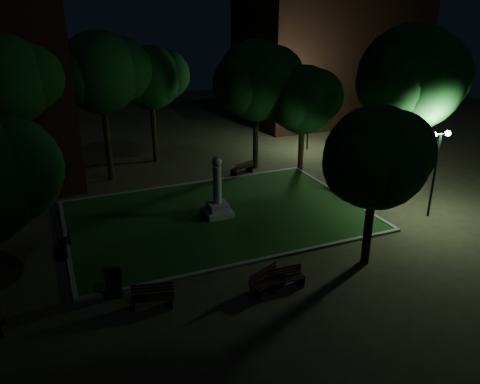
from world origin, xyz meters
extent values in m
plane|color=#413926|center=(0.00, 0.00, 0.00)|extent=(80.00, 80.00, 0.00)
cube|color=#1D3F16|center=(0.00, 2.00, 0.04)|extent=(15.00, 10.00, 0.08)
cube|color=slate|center=(0.00, -3.10, 0.06)|extent=(15.40, 0.20, 0.12)
cube|color=slate|center=(0.00, 7.10, 0.06)|extent=(15.40, 0.20, 0.12)
cube|color=slate|center=(-7.60, 2.00, 0.06)|extent=(0.20, 10.00, 0.12)
cube|color=slate|center=(7.60, 2.00, 0.06)|extent=(0.20, 10.00, 0.12)
cube|color=gray|center=(0.00, 2.00, 0.23)|extent=(1.40, 1.40, 0.30)
cube|color=gray|center=(0.00, 2.00, 0.58)|extent=(1.00, 1.00, 0.40)
cylinder|color=gray|center=(0.00, 2.00, 1.78)|extent=(0.44, 0.44, 2.00)
sphere|color=gray|center=(0.00, 2.00, 3.03)|extent=(0.50, 0.50, 0.50)
cube|color=#4B2317|center=(18.00, 20.00, 6.00)|extent=(16.00, 10.00, 12.00)
sphere|color=#154B19|center=(-9.06, -3.26, 5.49)|extent=(3.54, 3.54, 3.54)
cylinder|color=black|center=(-4.32, 9.97, 2.63)|extent=(0.36, 0.36, 5.27)
sphere|color=#154B19|center=(-4.32, 9.97, 6.71)|extent=(4.82, 4.82, 4.82)
sphere|color=#154B19|center=(-3.11, 10.17, 6.81)|extent=(3.86, 3.86, 3.86)
sphere|color=#154B19|center=(-5.28, 9.67, 6.61)|extent=(3.62, 3.62, 3.62)
cylinder|color=black|center=(5.16, 8.51, 2.17)|extent=(0.36, 0.36, 4.33)
sphere|color=#154B19|center=(5.16, 8.51, 5.89)|extent=(5.20, 5.20, 5.20)
sphere|color=#154B19|center=(6.46, 8.71, 5.99)|extent=(4.16, 4.16, 4.16)
sphere|color=#154B19|center=(4.12, 8.21, 5.79)|extent=(3.90, 3.90, 3.90)
cylinder|color=black|center=(7.82, 7.01, 1.71)|extent=(0.36, 0.36, 3.41)
sphere|color=#154B19|center=(7.82, 7.01, 4.74)|extent=(4.43, 4.43, 4.43)
sphere|color=#154B19|center=(8.93, 7.21, 4.84)|extent=(3.54, 3.54, 3.54)
sphere|color=#154B19|center=(6.94, 6.71, 4.64)|extent=(3.32, 3.32, 3.32)
cylinder|color=black|center=(10.66, 0.71, 2.53)|extent=(0.36, 0.36, 5.05)
sphere|color=#154B19|center=(10.66, 0.71, 6.76)|extent=(5.71, 5.71, 5.71)
sphere|color=#154B19|center=(12.09, 0.91, 6.86)|extent=(4.56, 4.56, 4.56)
sphere|color=#154B19|center=(9.52, 0.41, 6.66)|extent=(4.28, 4.28, 4.28)
cylinder|color=black|center=(4.20, -4.96, 1.76)|extent=(0.36, 0.36, 3.51)
sphere|color=#154B19|center=(4.20, -4.96, 4.77)|extent=(4.19, 4.19, 4.19)
sphere|color=#154B19|center=(5.25, -4.76, 4.87)|extent=(3.35, 3.35, 3.35)
sphere|color=#154B19|center=(3.37, -5.26, 4.67)|extent=(3.14, 3.14, 3.14)
cylinder|color=black|center=(-9.40, 8.88, 2.61)|extent=(0.36, 0.36, 5.21)
sphere|color=#154B19|center=(-9.40, 8.88, 6.76)|extent=(5.17, 5.17, 5.17)
sphere|color=#154B19|center=(-8.11, 9.08, 6.86)|extent=(4.13, 4.13, 4.13)
cylinder|color=black|center=(-0.79, 12.60, 2.31)|extent=(0.36, 0.36, 4.61)
sphere|color=#154B19|center=(-0.79, 12.60, 5.88)|extent=(4.24, 4.24, 4.24)
sphere|color=#154B19|center=(0.27, 12.80, 5.98)|extent=(3.39, 3.39, 3.39)
sphere|color=#154B19|center=(-1.64, 12.30, 5.78)|extent=(3.18, 3.18, 3.18)
cylinder|color=black|center=(10.29, -2.27, 2.23)|extent=(0.12, 0.12, 4.45)
cylinder|color=black|center=(10.29, -2.27, 4.45)|extent=(0.90, 0.08, 0.08)
sphere|color=#D8FFD8|center=(9.84, -2.27, 4.45)|extent=(0.28, 0.28, 0.28)
sphere|color=#D8FFD8|center=(10.74, -2.27, 4.45)|extent=(0.28, 0.28, 0.28)
cylinder|color=black|center=(10.67, 10.92, 2.12)|extent=(0.12, 0.12, 4.24)
cylinder|color=black|center=(10.67, 10.92, 4.24)|extent=(0.90, 0.08, 0.08)
sphere|color=#D8FFD8|center=(10.22, 10.92, 4.24)|extent=(0.28, 0.28, 0.28)
sphere|color=#D8FFD8|center=(11.12, 10.92, 4.24)|extent=(0.28, 0.28, 0.28)
cube|color=black|center=(-1.27, -5.58, 0.22)|extent=(0.28, 0.53, 0.44)
cube|color=black|center=(0.02, -5.00, 0.22)|extent=(0.28, 0.53, 0.44)
cube|color=black|center=(-0.54, -5.49, 0.45)|extent=(1.51, 0.74, 0.04)
cube|color=black|center=(-0.59, -5.36, 0.45)|extent=(1.51, 0.74, 0.04)
cube|color=black|center=(-0.65, -5.23, 0.45)|extent=(1.51, 0.74, 0.04)
cube|color=black|center=(-0.71, -5.11, 0.45)|extent=(1.51, 0.74, 0.04)
cube|color=black|center=(-0.73, -5.05, 0.55)|extent=(1.50, 0.71, 0.10)
cube|color=black|center=(-0.73, -5.05, 0.69)|extent=(1.50, 0.71, 0.10)
cube|color=black|center=(-0.73, -5.05, 0.84)|extent=(1.50, 0.71, 0.10)
cube|color=black|center=(-0.45, -5.33, 0.20)|extent=(0.07, 0.50, 0.40)
cube|color=black|center=(0.82, -5.37, 0.20)|extent=(0.07, 0.50, 0.40)
cube|color=black|center=(0.18, -5.55, 0.41)|extent=(1.45, 0.13, 0.04)
cube|color=black|center=(0.18, -5.42, 0.41)|extent=(1.45, 0.13, 0.04)
cube|color=black|center=(0.18, -5.30, 0.41)|extent=(1.45, 0.13, 0.04)
cube|color=black|center=(0.19, -5.17, 0.41)|extent=(1.45, 0.13, 0.04)
cube|color=black|center=(0.19, -5.12, 0.50)|extent=(1.45, 0.10, 0.09)
cube|color=black|center=(0.19, -5.12, 0.63)|extent=(1.45, 0.10, 0.09)
cube|color=black|center=(0.19, -5.12, 0.75)|extent=(1.45, 0.10, 0.09)
cube|color=black|center=(-5.65, -4.42, 0.21)|extent=(0.19, 0.53, 0.43)
cube|color=black|center=(-4.33, -4.75, 0.21)|extent=(0.19, 0.53, 0.43)
cube|color=black|center=(-5.04, -4.79, 0.44)|extent=(1.53, 0.46, 0.04)
cube|color=black|center=(-5.01, -4.66, 0.44)|extent=(1.53, 0.46, 0.04)
cube|color=black|center=(-4.98, -4.53, 0.44)|extent=(1.53, 0.46, 0.04)
cube|color=black|center=(-4.95, -4.40, 0.44)|extent=(1.53, 0.46, 0.04)
cube|color=black|center=(-4.93, -4.34, 0.53)|extent=(1.52, 0.43, 0.09)
cube|color=black|center=(-4.93, -4.34, 0.67)|extent=(1.52, 0.43, 0.09)
cube|color=black|center=(-4.93, -4.34, 0.81)|extent=(1.52, 0.43, 0.09)
cube|color=black|center=(-7.68, 1.63, 0.21)|extent=(0.52, 0.14, 0.42)
cube|color=black|center=(-7.90, 0.32, 0.21)|extent=(0.52, 0.14, 0.42)
cube|color=black|center=(-7.99, 1.01, 0.43)|extent=(0.33, 1.51, 0.04)
cube|color=black|center=(-7.86, 0.99, 0.43)|extent=(0.33, 1.51, 0.04)
cube|color=black|center=(-7.73, 0.97, 0.43)|extent=(0.33, 1.51, 0.04)
cube|color=black|center=(-7.60, 0.94, 0.43)|extent=(0.33, 1.51, 0.04)
cube|color=black|center=(-7.55, 0.94, 0.52)|extent=(0.30, 1.51, 0.09)
cube|color=black|center=(-7.55, 0.94, 0.65)|extent=(0.30, 1.51, 0.09)
cube|color=black|center=(-7.55, 0.94, 0.79)|extent=(0.30, 1.51, 0.09)
cube|color=black|center=(8.25, 1.50, 0.23)|extent=(0.55, 0.28, 0.46)
cube|color=black|center=(7.68, 2.85, 0.23)|extent=(0.55, 0.28, 0.46)
cube|color=black|center=(8.18, 2.27, 0.47)|extent=(0.74, 1.57, 0.04)
cube|color=black|center=(8.04, 2.21, 0.47)|extent=(0.74, 1.57, 0.04)
cube|color=black|center=(7.91, 2.15, 0.47)|extent=(0.74, 1.57, 0.04)
cube|color=black|center=(7.77, 2.09, 0.47)|extent=(0.74, 1.57, 0.04)
cube|color=black|center=(7.72, 2.07, 0.57)|extent=(0.71, 1.56, 0.10)
cube|color=black|center=(7.72, 2.07, 0.72)|extent=(0.71, 1.56, 0.10)
cube|color=black|center=(7.72, 2.07, 0.87)|extent=(0.71, 1.56, 0.10)
cube|color=black|center=(4.41, 7.85, 0.22)|extent=(0.26, 0.55, 0.45)
cube|color=black|center=(3.07, 7.34, 0.22)|extent=(0.26, 0.55, 0.45)
cube|color=black|center=(3.66, 7.80, 0.46)|extent=(1.56, 0.67, 0.04)
cube|color=black|center=(3.71, 7.67, 0.46)|extent=(1.56, 0.67, 0.04)
cube|color=black|center=(3.76, 7.53, 0.46)|extent=(1.56, 0.67, 0.04)
cube|color=black|center=(3.81, 7.40, 0.46)|extent=(1.56, 0.67, 0.04)
cube|color=black|center=(3.84, 7.34, 0.56)|extent=(1.55, 0.64, 0.10)
cube|color=black|center=(3.84, 7.34, 0.70)|extent=(1.55, 0.64, 0.10)
cube|color=black|center=(3.84, 7.34, 0.85)|extent=(1.55, 0.64, 0.10)
cube|color=black|center=(-6.18, -3.26, 0.49)|extent=(0.57, 0.57, 0.99)
cube|color=black|center=(-6.18, -3.26, 1.02)|extent=(0.63, 0.63, 0.07)
camera|label=1|loc=(-7.66, -19.18, 10.39)|focal=35.00mm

